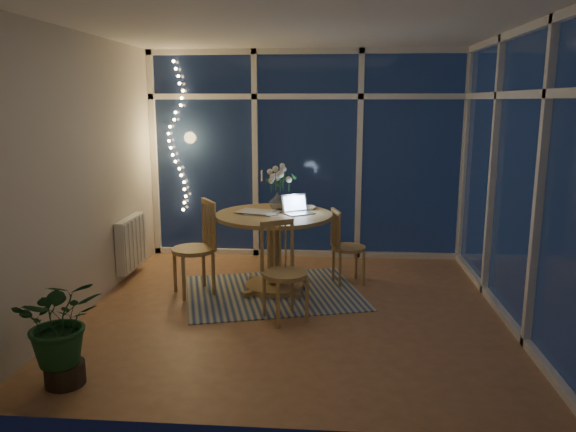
% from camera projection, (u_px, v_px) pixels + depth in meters
% --- Properties ---
extents(floor, '(4.00, 4.00, 0.00)m').
position_uv_depth(floor, '(296.00, 310.00, 5.40)').
color(floor, '#92633F').
rests_on(floor, ground).
extents(ceiling, '(4.00, 4.00, 0.00)m').
position_uv_depth(ceiling, '(297.00, 28.00, 4.88)').
color(ceiling, silver).
rests_on(ceiling, wall_back).
extents(wall_back, '(4.00, 0.04, 2.60)m').
position_uv_depth(wall_back, '(307.00, 155.00, 7.09)').
color(wall_back, beige).
rests_on(wall_back, floor).
extents(wall_front, '(4.00, 0.04, 2.60)m').
position_uv_depth(wall_front, '(274.00, 222.00, 3.19)').
color(wall_front, beige).
rests_on(wall_front, floor).
extents(wall_left, '(0.04, 4.00, 2.60)m').
position_uv_depth(wall_left, '(86.00, 174.00, 5.30)').
color(wall_left, beige).
rests_on(wall_left, floor).
extents(wall_right, '(0.04, 4.00, 2.60)m').
position_uv_depth(wall_right, '(521.00, 178.00, 4.98)').
color(wall_right, beige).
rests_on(wall_right, floor).
extents(window_wall_back, '(4.00, 0.10, 2.60)m').
position_uv_depth(window_wall_back, '(307.00, 156.00, 7.05)').
color(window_wall_back, white).
rests_on(window_wall_back, floor).
extents(window_wall_right, '(0.10, 4.00, 2.60)m').
position_uv_depth(window_wall_right, '(516.00, 178.00, 4.99)').
color(window_wall_right, white).
rests_on(window_wall_right, floor).
extents(radiator, '(0.10, 0.70, 0.58)m').
position_uv_depth(radiator, '(131.00, 243.00, 6.35)').
color(radiator, silver).
rests_on(radiator, wall_left).
extents(fairy_lights, '(0.24, 0.10, 1.85)m').
position_uv_depth(fairy_lights, '(176.00, 137.00, 7.06)').
color(fairy_lights, '#F9B163').
rests_on(fairy_lights, window_wall_back).
extents(garden_patio, '(12.00, 6.00, 0.10)m').
position_uv_depth(garden_patio, '(342.00, 214.00, 10.26)').
color(garden_patio, black).
rests_on(garden_patio, ground).
extents(garden_fence, '(11.00, 0.08, 1.80)m').
position_uv_depth(garden_fence, '(316.00, 159.00, 10.59)').
color(garden_fence, '#3C2115').
rests_on(garden_fence, ground).
extents(neighbour_roof, '(7.00, 3.00, 2.20)m').
position_uv_depth(neighbour_roof, '(333.00, 91.00, 13.23)').
color(neighbour_roof, '#35373F').
rests_on(neighbour_roof, ground).
extents(garden_shrubs, '(0.90, 0.90, 0.90)m').
position_uv_depth(garden_shrubs, '(259.00, 201.00, 8.70)').
color(garden_shrubs, black).
rests_on(garden_shrubs, ground).
extents(rug, '(2.10, 1.85, 0.01)m').
position_uv_depth(rug, '(273.00, 292.00, 5.88)').
color(rug, beige).
rests_on(rug, floor).
extents(dining_table, '(1.50, 1.50, 0.83)m').
position_uv_depth(dining_table, '(274.00, 252.00, 5.89)').
color(dining_table, olive).
rests_on(dining_table, floor).
extents(chair_left, '(0.63, 0.63, 0.99)m').
position_uv_depth(chair_left, '(193.00, 247.00, 5.76)').
color(chair_left, olive).
rests_on(chair_left, floor).
extents(chair_right, '(0.48, 0.48, 0.84)m').
position_uv_depth(chair_right, '(349.00, 246.00, 6.12)').
color(chair_right, olive).
rests_on(chair_right, floor).
extents(chair_front, '(0.59, 0.59, 0.92)m').
position_uv_depth(chair_front, '(285.00, 272.00, 5.07)').
color(chair_front, olive).
rests_on(chair_front, floor).
extents(laptop, '(0.38, 0.37, 0.21)m').
position_uv_depth(laptop, '(299.00, 204.00, 5.77)').
color(laptop, '#BCBBC0').
rests_on(laptop, dining_table).
extents(flower_vase, '(0.25, 0.25, 0.21)m').
position_uv_depth(flower_vase, '(277.00, 200.00, 6.00)').
color(flower_vase, silver).
rests_on(flower_vase, dining_table).
extents(bowl, '(0.19, 0.19, 0.04)m').
position_uv_depth(bowl, '(308.00, 208.00, 6.03)').
color(bowl, silver).
rests_on(bowl, dining_table).
extents(newspapers, '(0.40, 0.33, 0.02)m').
position_uv_depth(newspapers, '(259.00, 211.00, 5.88)').
color(newspapers, silver).
rests_on(newspapers, dining_table).
extents(phone, '(0.11, 0.07, 0.01)m').
position_uv_depth(phone, '(274.00, 214.00, 5.78)').
color(phone, black).
rests_on(phone, dining_table).
extents(potted_plant, '(0.68, 0.65, 0.76)m').
position_uv_depth(potted_plant, '(62.00, 334.00, 3.91)').
color(potted_plant, '#184420').
rests_on(potted_plant, floor).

